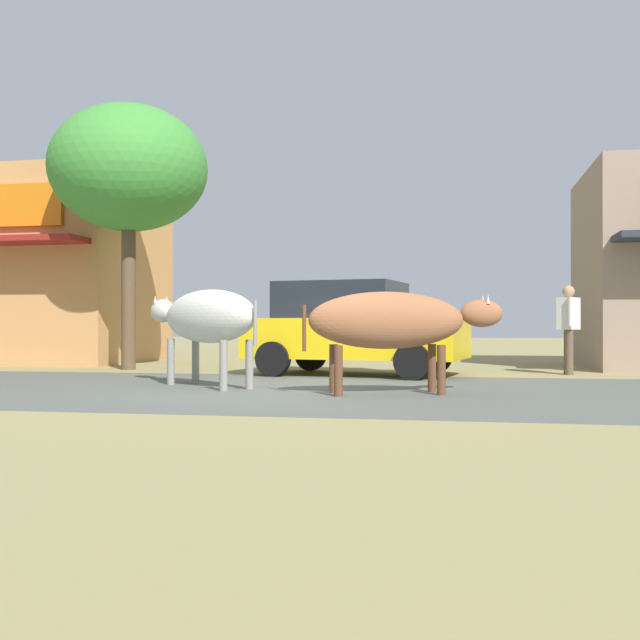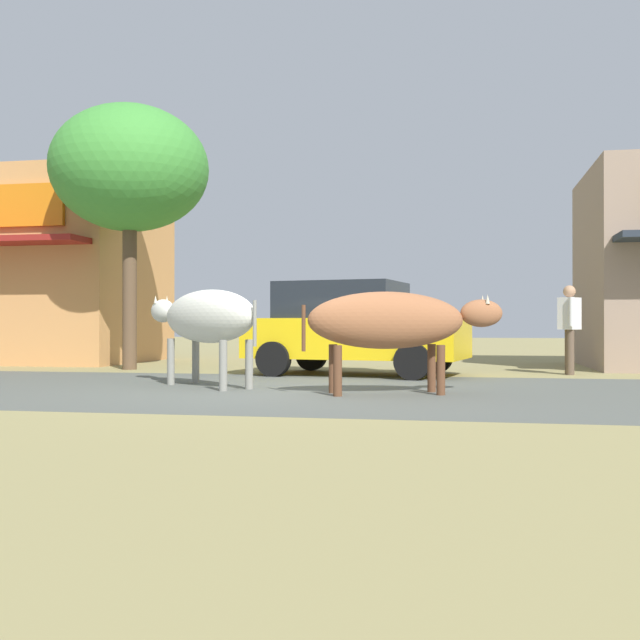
% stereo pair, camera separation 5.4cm
% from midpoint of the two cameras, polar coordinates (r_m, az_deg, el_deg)
% --- Properties ---
extents(ground, '(80.00, 80.00, 0.00)m').
position_cam_midpoint_polar(ground, '(10.38, -3.28, -5.27)').
color(ground, '#948955').
extents(asphalt_road, '(72.00, 5.90, 0.00)m').
position_cam_midpoint_polar(asphalt_road, '(10.38, -3.28, -5.26)').
color(asphalt_road, '#555953').
rests_on(asphalt_road, ground).
extents(roadside_tree, '(3.10, 3.10, 5.22)m').
position_cam_midpoint_polar(roadside_tree, '(15.67, -14.32, 10.94)').
color(roadside_tree, brown).
rests_on(roadside_tree, ground).
extents(parked_hatchback_car, '(3.99, 2.47, 1.64)m').
position_cam_midpoint_polar(parked_hatchback_car, '(13.39, 2.32, -0.55)').
color(parked_hatchback_car, yellow).
rests_on(parked_hatchback_car, ground).
extents(cow_near_brown, '(2.37, 2.01, 1.39)m').
position_cam_midpoint_polar(cow_near_brown, '(10.96, -8.72, 0.19)').
color(cow_near_brown, silver).
rests_on(cow_near_brown, ground).
extents(cow_far_dark, '(2.57, 1.21, 1.31)m').
position_cam_midpoint_polar(cow_far_dark, '(9.72, 5.28, -0.10)').
color(cow_far_dark, '#9B5F3B').
rests_on(cow_far_dark, ground).
extents(pedestrian_by_shop, '(0.44, 0.61, 1.59)m').
position_cam_midpoint_polar(pedestrian_by_shop, '(14.13, 18.11, -0.17)').
color(pedestrian_by_shop, brown).
rests_on(pedestrian_by_shop, ground).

